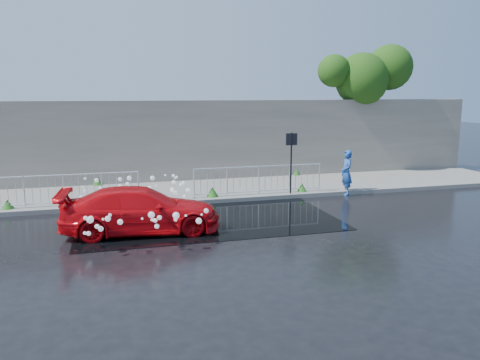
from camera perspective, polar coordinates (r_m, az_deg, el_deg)
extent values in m
plane|color=black|center=(14.10, -5.24, -5.81)|extent=(90.00, 90.00, 0.00)
cube|color=slate|center=(18.88, -7.95, -1.42)|extent=(30.00, 4.00, 0.15)
cube|color=slate|center=(16.94, -7.06, -2.77)|extent=(30.00, 0.25, 0.16)
cube|color=#6B665A|center=(20.76, -8.89, 4.74)|extent=(30.00, 0.60, 3.50)
cube|color=black|center=(15.13, -4.05, -4.63)|extent=(8.00, 5.00, 0.01)
cylinder|color=black|center=(17.89, 6.24, 1.78)|extent=(0.06, 0.06, 2.50)
cube|color=black|center=(17.76, 6.30, 4.97)|extent=(0.45, 0.04, 0.45)
cylinder|color=#332114|center=(24.86, 14.50, 6.86)|extent=(0.36, 0.36, 5.00)
sphere|color=#1E4811|center=(23.88, 14.64, 11.76)|extent=(2.58, 2.58, 2.58)
sphere|color=#1E4811|center=(24.68, 17.81, 12.95)|extent=(2.22, 2.22, 2.22)
sphere|color=#1E4811|center=(23.19, 11.39, 12.93)|extent=(1.55, 1.55, 1.55)
cylinder|color=silver|center=(17.01, -12.28, -0.74)|extent=(0.05, 0.05, 1.10)
cylinder|color=silver|center=(16.98, -20.80, 0.57)|extent=(5.00, 0.04, 0.04)
cylinder|color=silver|center=(17.16, -20.59, -2.55)|extent=(5.00, 0.04, 0.04)
cylinder|color=silver|center=(17.23, -5.63, -0.41)|extent=(0.05, 0.05, 1.10)
cylinder|color=silver|center=(18.72, 9.63, 0.37)|extent=(0.05, 0.05, 1.10)
cylinder|color=silver|center=(17.72, 2.33, 1.65)|extent=(5.00, 0.04, 0.04)
cylinder|color=silver|center=(17.90, 2.31, -1.35)|extent=(5.00, 0.04, 0.04)
cone|color=#165519|center=(17.47, -26.47, -2.65)|extent=(0.40, 0.40, 0.31)
cone|color=#165519|center=(17.13, -13.91, -2.09)|extent=(0.36, 0.36, 0.31)
cone|color=#165519|center=(17.48, -3.38, -1.43)|extent=(0.44, 0.44, 0.37)
cone|color=#165519|center=(18.55, 7.56, -0.88)|extent=(0.38, 0.38, 0.33)
cone|color=#165519|center=(20.56, -16.99, -0.13)|extent=(0.42, 0.42, 0.32)
cone|color=#165519|center=(22.19, 6.91, 0.96)|extent=(0.34, 0.34, 0.28)
sphere|color=white|center=(16.10, -16.64, -0.95)|extent=(0.11, 0.11, 0.11)
sphere|color=white|center=(15.96, -14.42, -0.67)|extent=(0.11, 0.11, 0.11)
sphere|color=white|center=(15.60, -11.59, -1.96)|extent=(0.14, 0.14, 0.14)
sphere|color=white|center=(15.06, -14.96, -2.63)|extent=(0.15, 0.15, 0.15)
sphere|color=white|center=(16.54, -10.63, 0.23)|extent=(0.17, 0.17, 0.17)
sphere|color=white|center=(14.93, -17.06, -3.55)|extent=(0.13, 0.13, 0.13)
sphere|color=white|center=(14.84, -11.07, -3.56)|extent=(0.10, 0.10, 0.10)
sphere|color=white|center=(15.79, -8.26, -1.18)|extent=(0.16, 0.16, 0.16)
sphere|color=white|center=(15.73, -8.21, -1.38)|extent=(0.12, 0.12, 0.12)
sphere|color=white|center=(16.16, -8.07, -0.27)|extent=(0.15, 0.15, 0.15)
sphere|color=white|center=(16.19, -18.41, -1.24)|extent=(0.10, 0.10, 0.10)
sphere|color=white|center=(15.66, -6.77, -2.00)|extent=(0.12, 0.12, 0.12)
sphere|color=white|center=(15.09, -16.77, -3.47)|extent=(0.10, 0.10, 0.10)
sphere|color=white|center=(16.32, -6.94, -0.34)|extent=(0.12, 0.12, 0.12)
sphere|color=white|center=(16.52, -14.42, 0.08)|extent=(0.15, 0.15, 0.15)
sphere|color=white|center=(16.07, -7.23, -0.59)|extent=(0.12, 0.12, 0.12)
sphere|color=white|center=(15.37, -8.72, -2.58)|extent=(0.12, 0.12, 0.12)
sphere|color=white|center=(16.52, -13.55, -0.46)|extent=(0.13, 0.13, 0.13)
sphere|color=white|center=(15.79, -12.43, -1.91)|extent=(0.11, 0.11, 0.11)
sphere|color=white|center=(15.78, -10.99, -1.01)|extent=(0.16, 0.16, 0.16)
sphere|color=white|center=(16.94, -8.13, 0.51)|extent=(0.12, 0.12, 0.12)
sphere|color=white|center=(15.20, -11.08, -2.59)|extent=(0.12, 0.12, 0.12)
sphere|color=white|center=(15.02, -18.12, -3.77)|extent=(0.14, 0.14, 0.14)
sphere|color=white|center=(16.13, -10.21, -0.68)|extent=(0.07, 0.07, 0.07)
sphere|color=white|center=(16.74, -18.38, 0.16)|extent=(0.09, 0.09, 0.09)
sphere|color=white|center=(15.95, -11.08, -1.06)|extent=(0.18, 0.18, 0.18)
sphere|color=white|center=(15.34, -17.18, -2.41)|extent=(0.17, 0.17, 0.17)
sphere|color=white|center=(16.52, -13.36, 0.22)|extent=(0.16, 0.16, 0.16)
sphere|color=white|center=(15.17, -16.61, -2.63)|extent=(0.12, 0.12, 0.12)
sphere|color=white|center=(15.42, -15.09, -2.29)|extent=(0.11, 0.11, 0.11)
sphere|color=white|center=(14.79, -8.54, -4.12)|extent=(0.15, 0.15, 0.15)
sphere|color=white|center=(14.85, -18.38, -4.45)|extent=(0.10, 0.10, 0.10)
sphere|color=white|center=(16.84, -9.10, 0.59)|extent=(0.08, 0.08, 0.08)
sphere|color=white|center=(17.03, -7.90, 0.25)|extent=(0.09, 0.09, 0.09)
sphere|color=white|center=(16.15, -18.62, -0.85)|extent=(0.06, 0.06, 0.06)
sphere|color=white|center=(16.41, -17.09, -0.04)|extent=(0.15, 0.15, 0.15)
sphere|color=white|center=(15.18, -7.36, -2.53)|extent=(0.12, 0.12, 0.12)
sphere|color=white|center=(16.13, -6.34, -1.31)|extent=(0.18, 0.18, 0.18)
sphere|color=white|center=(15.73, -18.83, -1.98)|extent=(0.10, 0.10, 0.10)
sphere|color=white|center=(16.51, -7.73, 0.36)|extent=(0.09, 0.09, 0.09)
sphere|color=white|center=(14.89, -6.26, -4.12)|extent=(0.13, 0.13, 0.13)
sphere|color=white|center=(15.89, -13.48, -1.05)|extent=(0.15, 0.15, 0.15)
sphere|color=white|center=(15.96, -7.84, -1.57)|extent=(0.16, 0.16, 0.16)
sphere|color=white|center=(15.41, -18.30, -2.85)|extent=(0.17, 0.17, 0.17)
sphere|color=white|center=(11.92, -10.30, -4.88)|extent=(0.11, 0.11, 0.11)
sphere|color=white|center=(11.75, -18.31, -4.42)|extent=(0.10, 0.10, 0.10)
sphere|color=white|center=(11.82, -17.72, -4.46)|extent=(0.12, 0.12, 0.12)
sphere|color=white|center=(12.48, -4.70, -4.22)|extent=(0.06, 0.06, 0.06)
sphere|color=white|center=(11.72, -15.57, -4.14)|extent=(0.09, 0.09, 0.09)
sphere|color=white|center=(12.09, -17.81, -4.66)|extent=(0.17, 0.17, 0.17)
sphere|color=white|center=(12.42, -15.82, -4.56)|extent=(0.15, 0.15, 0.15)
sphere|color=white|center=(12.61, -18.40, -6.17)|extent=(0.09, 0.09, 0.09)
sphere|color=white|center=(12.40, -10.69, -4.80)|extent=(0.07, 0.07, 0.07)
sphere|color=white|center=(12.71, -17.98, -6.23)|extent=(0.12, 0.12, 0.12)
sphere|color=white|center=(12.46, -6.62, -4.33)|extent=(0.07, 0.07, 0.07)
sphere|color=white|center=(12.37, -11.84, -4.64)|extent=(0.06, 0.06, 0.06)
sphere|color=white|center=(12.59, -10.10, -5.58)|extent=(0.13, 0.13, 0.13)
sphere|color=white|center=(12.49, -10.54, -4.82)|extent=(0.08, 0.08, 0.08)
sphere|color=white|center=(11.85, -7.80, -4.31)|extent=(0.18, 0.18, 0.18)
sphere|color=white|center=(12.59, -4.14, -3.77)|extent=(0.13, 0.13, 0.13)
sphere|color=white|center=(12.46, -7.86, -4.81)|extent=(0.10, 0.10, 0.10)
sphere|color=white|center=(12.34, -5.04, -4.99)|extent=(0.17, 0.17, 0.17)
sphere|color=white|center=(11.92, -14.40, -4.98)|extent=(0.14, 0.14, 0.14)
sphere|color=white|center=(12.24, -16.62, -5.73)|extent=(0.14, 0.14, 0.14)
sphere|color=white|center=(11.84, -9.79, -4.54)|extent=(0.12, 0.12, 0.12)
sphere|color=white|center=(11.84, -16.36, -4.61)|extent=(0.07, 0.07, 0.07)
sphere|color=white|center=(12.32, -17.03, -5.44)|extent=(0.12, 0.12, 0.12)
sphere|color=white|center=(12.09, -10.75, -4.20)|extent=(0.17, 0.17, 0.17)
imported|color=red|center=(13.75, -12.00, -3.60)|extent=(4.63, 2.17, 1.31)
imported|color=#204FA2|center=(18.82, 12.85, 0.89)|extent=(0.51, 0.70, 1.77)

